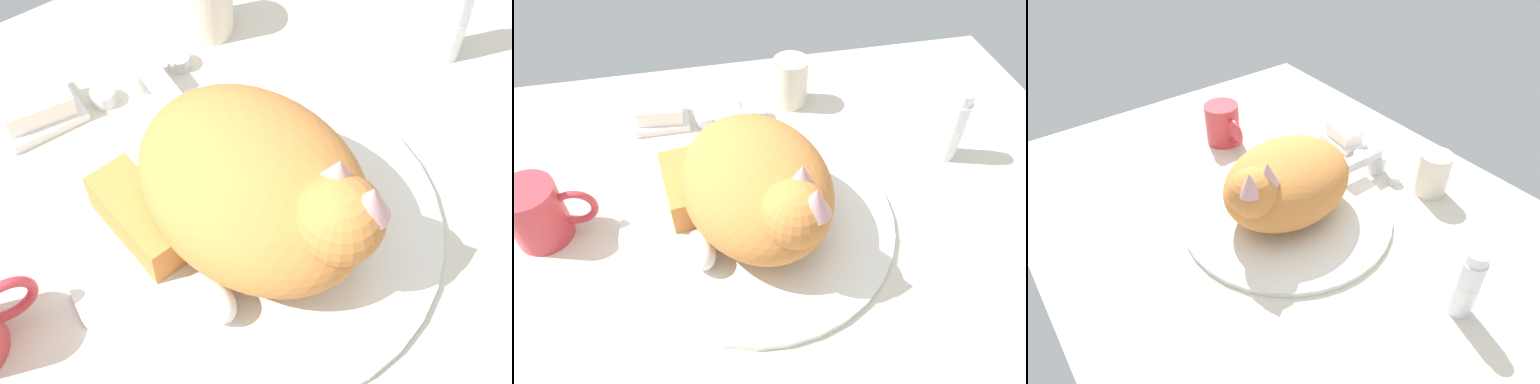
{
  "view_description": "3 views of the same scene",
  "coord_description": "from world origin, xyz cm",
  "views": [
    {
      "loc": [
        -21.01,
        -32.13,
        65.92
      ],
      "look_at": [
        0.29,
        -0.09,
        6.56
      ],
      "focal_mm": 52.93,
      "sensor_mm": 36.0,
      "label": 1
    },
    {
      "loc": [
        -6.85,
        -41.02,
        51.33
      ],
      "look_at": [
        1.73,
        -0.35,
        6.18
      ],
      "focal_mm": 32.77,
      "sensor_mm": 36.0,
      "label": 2
    },
    {
      "loc": [
        49.79,
        -37.91,
        55.76
      ],
      "look_at": [
        -1.34,
        0.26,
        4.42
      ],
      "focal_mm": 31.96,
      "sensor_mm": 36.0,
      "label": 3
    }
  ],
  "objects": [
    {
      "name": "rinse_cup",
      "position": [
        11.0,
        26.31,
        4.33
      ],
      "size": [
        6.07,
        6.07,
        8.65
      ],
      "color": "silver",
      "rests_on": "ground_plane"
    },
    {
      "name": "sink_basin",
      "position": [
        0.0,
        0.0,
        0.54
      ],
      "size": [
        37.97,
        37.97,
        1.07
      ],
      "primitive_type": "cylinder",
      "color": "silver",
      "rests_on": "ground_plane"
    },
    {
      "name": "toothpaste_bottle",
      "position": [
        31.87,
        7.52,
        5.59
      ],
      "size": [
        3.65,
        3.65,
        12.06
      ],
      "color": "white",
      "rests_on": "ground_plane"
    },
    {
      "name": "ground_plane",
      "position": [
        0.0,
        0.0,
        -1.5
      ],
      "size": [
        110.0,
        82.5,
        3.0
      ],
      "primitive_type": "cube",
      "color": "beige"
    },
    {
      "name": "cat",
      "position": [
        -0.16,
        -0.75,
        7.89
      ],
      "size": [
        23.88,
        27.13,
        15.6
      ],
      "color": "#D17F3D",
      "rests_on": "sink_basin"
    },
    {
      "name": "soap_dish",
      "position": [
        -11.86,
        24.82,
        0.6
      ],
      "size": [
        9.0,
        6.4,
        1.2
      ],
      "primitive_type": "cube",
      "color": "white",
      "rests_on": "ground_plane"
    },
    {
      "name": "soap_bar",
      "position": [
        -11.86,
        24.82,
        2.57
      ],
      "size": [
        8.01,
        5.57,
        2.74
      ],
      "primitive_type": "cube",
      "rotation": [
        0.0,
        0.0,
        -0.11
      ],
      "color": "white",
      "rests_on": "soap_dish"
    },
    {
      "name": "coffee_mug",
      "position": [
        -28.44,
        3.77,
        4.5
      ],
      "size": [
        11.71,
        7.49,
        9.01
      ],
      "color": "#C63842",
      "rests_on": "ground_plane"
    },
    {
      "name": "faucet",
      "position": [
        0.0,
        21.58,
        2.55
      ],
      "size": [
        12.58,
        10.99,
        5.71
      ],
      "color": "silver",
      "rests_on": "ground_plane"
    }
  ]
}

